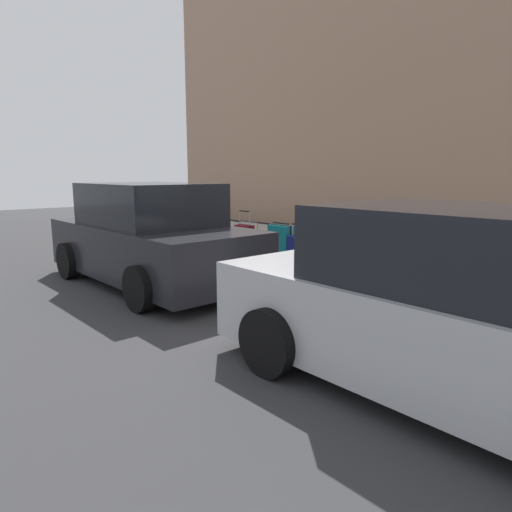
{
  "coord_description": "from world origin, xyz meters",
  "views": [
    {
      "loc": [
        -5.81,
        5.33,
        1.84
      ],
      "look_at": [
        -0.16,
        0.41,
        0.49
      ],
      "focal_mm": 32.18,
      "sensor_mm": 36.0,
      "label": 1
    }
  ],
  "objects_px": {
    "suitcase_black_8": "(263,248)",
    "suitcase_olive_10": "(235,243)",
    "suitcase_silver_5": "(318,255)",
    "fire_hydrant": "(211,232)",
    "suitcase_black_1": "(426,276)",
    "suitcase_teal_7": "(281,245)",
    "suitcase_red_4": "(342,263)",
    "bollard_post": "(189,232)",
    "suitcase_teal_0": "(455,284)",
    "parked_car_charcoal_1": "(150,238)",
    "suitcase_navy_6": "(300,253)",
    "suitcase_maroon_2": "(394,270)",
    "parked_car_silver_0": "(463,310)",
    "suitcase_maroon_9": "(245,242)",
    "suitcase_olive_3": "(365,262)"
  },
  "relations": [
    {
      "from": "suitcase_red_4",
      "to": "fire_hydrant",
      "type": "distance_m",
      "value": 3.63
    },
    {
      "from": "suitcase_olive_10",
      "to": "bollard_post",
      "type": "distance_m",
      "value": 1.44
    },
    {
      "from": "fire_hydrant",
      "to": "bollard_post",
      "type": "height_order",
      "value": "fire_hydrant"
    },
    {
      "from": "suitcase_teal_0",
      "to": "suitcase_red_4",
      "type": "xyz_separation_m",
      "value": [
        1.93,
        -0.11,
        -0.01
      ]
    },
    {
      "from": "suitcase_maroon_2",
      "to": "bollard_post",
      "type": "bearing_deg",
      "value": 1.39
    },
    {
      "from": "suitcase_red_4",
      "to": "suitcase_olive_10",
      "type": "xyz_separation_m",
      "value": [
        2.85,
        -0.02,
        -0.01
      ]
    },
    {
      "from": "suitcase_silver_5",
      "to": "suitcase_olive_10",
      "type": "relative_size",
      "value": 0.99
    },
    {
      "from": "suitcase_teal_0",
      "to": "suitcase_red_4",
      "type": "distance_m",
      "value": 1.93
    },
    {
      "from": "fire_hydrant",
      "to": "suitcase_black_8",
      "type": "bearing_deg",
      "value": -178.01
    },
    {
      "from": "suitcase_navy_6",
      "to": "suitcase_olive_10",
      "type": "distance_m",
      "value": 1.93
    },
    {
      "from": "suitcase_silver_5",
      "to": "suitcase_maroon_9",
      "type": "distance_m",
      "value": 1.93
    },
    {
      "from": "suitcase_red_4",
      "to": "suitcase_silver_5",
      "type": "relative_size",
      "value": 1.17
    },
    {
      "from": "suitcase_red_4",
      "to": "parked_car_silver_0",
      "type": "xyz_separation_m",
      "value": [
        -3.01,
        2.25,
        0.34
      ]
    },
    {
      "from": "suitcase_olive_3",
      "to": "suitcase_teal_7",
      "type": "relative_size",
      "value": 0.96
    },
    {
      "from": "parked_car_silver_0",
      "to": "suitcase_silver_5",
      "type": "bearing_deg",
      "value": -32.02
    },
    {
      "from": "suitcase_red_4",
      "to": "fire_hydrant",
      "type": "xyz_separation_m",
      "value": [
        3.63,
        0.04,
        0.15
      ]
    },
    {
      "from": "suitcase_maroon_2",
      "to": "suitcase_silver_5",
      "type": "height_order",
      "value": "suitcase_maroon_2"
    },
    {
      "from": "suitcase_red_4",
      "to": "suitcase_black_8",
      "type": "distance_m",
      "value": 1.95
    },
    {
      "from": "suitcase_black_1",
      "to": "suitcase_teal_7",
      "type": "xyz_separation_m",
      "value": [
        2.91,
        0.01,
        0.09
      ]
    },
    {
      "from": "suitcase_silver_5",
      "to": "suitcase_black_8",
      "type": "height_order",
      "value": "suitcase_black_8"
    },
    {
      "from": "suitcase_red_4",
      "to": "suitcase_maroon_9",
      "type": "distance_m",
      "value": 2.39
    },
    {
      "from": "suitcase_maroon_2",
      "to": "bollard_post",
      "type": "distance_m",
      "value": 5.26
    },
    {
      "from": "parked_car_silver_0",
      "to": "suitcase_olive_10",
      "type": "bearing_deg",
      "value": -21.21
    },
    {
      "from": "suitcase_navy_6",
      "to": "suitcase_silver_5",
      "type": "bearing_deg",
      "value": 173.32
    },
    {
      "from": "suitcase_maroon_9",
      "to": "parked_car_silver_0",
      "type": "distance_m",
      "value": 5.81
    },
    {
      "from": "suitcase_maroon_9",
      "to": "parked_car_charcoal_1",
      "type": "distance_m",
      "value": 2.18
    },
    {
      "from": "suitcase_teal_7",
      "to": "parked_car_charcoal_1",
      "type": "xyz_separation_m",
      "value": [
        0.79,
        2.27,
        0.27
      ]
    },
    {
      "from": "suitcase_silver_5",
      "to": "suitcase_olive_10",
      "type": "bearing_deg",
      "value": -2.55
    },
    {
      "from": "parked_car_charcoal_1",
      "to": "suitcase_teal_0",
      "type": "bearing_deg",
      "value": -152.89
    },
    {
      "from": "suitcase_black_1",
      "to": "suitcase_olive_3",
      "type": "distance_m",
      "value": 0.95
    },
    {
      "from": "suitcase_teal_0",
      "to": "suitcase_maroon_9",
      "type": "height_order",
      "value": "suitcase_maroon_9"
    },
    {
      "from": "suitcase_teal_0",
      "to": "suitcase_maroon_9",
      "type": "bearing_deg",
      "value": -0.22
    },
    {
      "from": "suitcase_teal_0",
      "to": "suitcase_olive_10",
      "type": "distance_m",
      "value": 4.78
    },
    {
      "from": "suitcase_teal_0",
      "to": "suitcase_black_8",
      "type": "height_order",
      "value": "suitcase_black_8"
    },
    {
      "from": "suitcase_black_1",
      "to": "parked_car_charcoal_1",
      "type": "height_order",
      "value": "parked_car_charcoal_1"
    },
    {
      "from": "suitcase_teal_0",
      "to": "suitcase_black_1",
      "type": "height_order",
      "value": "suitcase_black_1"
    },
    {
      "from": "bollard_post",
      "to": "parked_car_charcoal_1",
      "type": "height_order",
      "value": "parked_car_charcoal_1"
    },
    {
      "from": "suitcase_maroon_9",
      "to": "parked_car_charcoal_1",
      "type": "height_order",
      "value": "parked_car_charcoal_1"
    },
    {
      "from": "suitcase_black_8",
      "to": "parked_car_charcoal_1",
      "type": "bearing_deg",
      "value": 82.76
    },
    {
      "from": "suitcase_teal_0",
      "to": "suitcase_olive_10",
      "type": "relative_size",
      "value": 0.83
    },
    {
      "from": "suitcase_red_4",
      "to": "suitcase_olive_3",
      "type": "bearing_deg",
      "value": 169.73
    },
    {
      "from": "suitcase_black_8",
      "to": "suitcase_olive_10",
      "type": "relative_size",
      "value": 1.04
    },
    {
      "from": "suitcase_silver_5",
      "to": "fire_hydrant",
      "type": "distance_m",
      "value": 3.17
    },
    {
      "from": "suitcase_maroon_2",
      "to": "suitcase_olive_10",
      "type": "relative_size",
      "value": 1.12
    },
    {
      "from": "suitcase_black_1",
      "to": "suitcase_maroon_9",
      "type": "xyz_separation_m",
      "value": [
        3.84,
        0.12,
        0.06
      ]
    },
    {
      "from": "suitcase_olive_10",
      "to": "parked_car_silver_0",
      "type": "xyz_separation_m",
      "value": [
        -5.86,
        2.27,
        0.35
      ]
    },
    {
      "from": "suitcase_red_4",
      "to": "suitcase_teal_0",
      "type": "bearing_deg",
      "value": 176.6
    },
    {
      "from": "parked_car_silver_0",
      "to": "bollard_post",
      "type": "bearing_deg",
      "value": -15.83
    },
    {
      "from": "suitcase_black_8",
      "to": "suitcase_black_1",
      "type": "bearing_deg",
      "value": -179.89
    },
    {
      "from": "suitcase_teal_7",
      "to": "parked_car_charcoal_1",
      "type": "relative_size",
      "value": 0.19
    }
  ]
}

